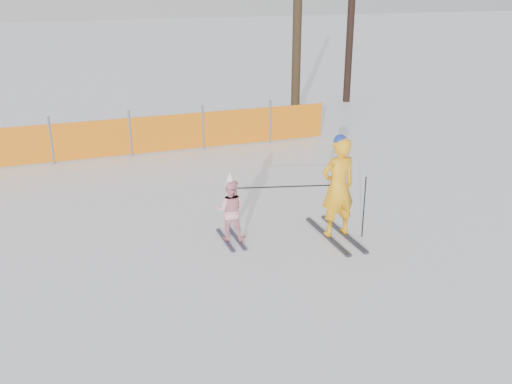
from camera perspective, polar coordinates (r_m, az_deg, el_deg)
ground at (r=9.98m, az=0.98°, el=-6.34°), size 120.00×120.00×0.00m
adult at (r=10.42m, az=8.19°, el=0.51°), size 0.71×1.72×1.95m
child at (r=10.29m, az=-2.57°, el=-1.76°), size 0.68×1.01×1.33m
ski_poles at (r=10.36m, az=6.16°, el=-0.32°), size 2.24×0.68×1.18m
tree_trunks at (r=20.45m, az=6.35°, el=16.30°), size 3.26×2.14×6.69m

